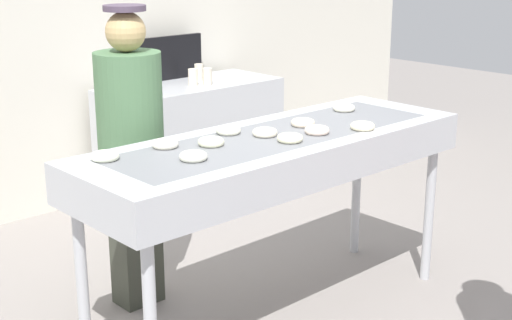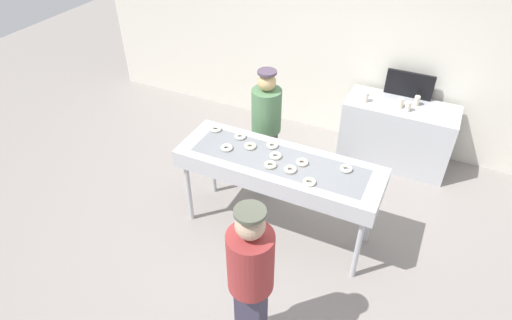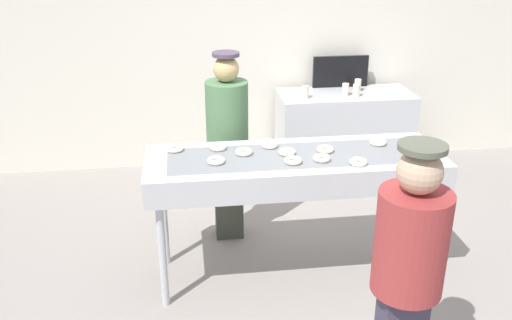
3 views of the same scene
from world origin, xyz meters
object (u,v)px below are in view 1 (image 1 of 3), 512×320
object	(u,v)px
fryer_conveyor	(276,154)
prep_counter	(192,140)
sugar_donut_8	(105,156)
paper_cup_0	(148,85)
paper_cup_1	(207,76)
sugar_donut_5	(363,126)
sugar_donut_6	(344,108)
sugar_donut_2	(228,130)
paper_cup_3	(193,77)
sugar_donut_10	(165,144)
paper_cup_2	(199,72)
sugar_donut_7	(317,130)
worker_baker	(131,139)
sugar_donut_9	(290,138)
sugar_donut_0	(265,132)
sugar_donut_4	(211,142)
sugar_donut_1	(193,156)
sugar_donut_3	(303,123)
menu_display	(169,58)

from	to	relation	value
fryer_conveyor	prep_counter	bearing A→B (deg)	63.95
sugar_donut_8	paper_cup_0	distance (m)	2.10
paper_cup_0	paper_cup_1	bearing A→B (deg)	-0.72
fryer_conveyor	sugar_donut_5	xyz separation A→B (m)	(0.41, -0.22, 0.12)
sugar_donut_6	paper_cup_0	world-z (taller)	sugar_donut_6
sugar_donut_2	sugar_donut_5	world-z (taller)	same
paper_cup_3	sugar_donut_10	bearing A→B (deg)	-131.44
prep_counter	paper_cup_0	world-z (taller)	paper_cup_0
sugar_donut_2	paper_cup_2	size ratio (longest dim) A/B	0.99
sugar_donut_5	sugar_donut_7	size ratio (longest dim) A/B	1.00
worker_baker	paper_cup_0	bearing A→B (deg)	-138.87
sugar_donut_2	sugar_donut_8	bearing A→B (deg)	178.58
sugar_donut_5	sugar_donut_6	world-z (taller)	same
sugar_donut_7	sugar_donut_9	bearing A→B (deg)	-175.47
sugar_donut_6	sugar_donut_7	distance (m)	0.57
paper_cup_2	sugar_donut_0	bearing A→B (deg)	-120.12
fryer_conveyor	worker_baker	xyz separation A→B (m)	(-0.44, 0.66, 0.03)
fryer_conveyor	worker_baker	bearing A→B (deg)	123.98
fryer_conveyor	sugar_donut_0	size ratio (longest dim) A/B	17.07
sugar_donut_9	sugar_donut_4	bearing A→B (deg)	147.87
paper_cup_2	fryer_conveyor	bearing A→B (deg)	-118.59
sugar_donut_0	paper_cup_3	size ratio (longest dim) A/B	0.99
paper_cup_3	paper_cup_2	bearing A→B (deg)	40.12
sugar_donut_2	sugar_donut_6	world-z (taller)	same
paper_cup_0	fryer_conveyor	bearing A→B (deg)	-104.52
sugar_donut_1	sugar_donut_8	distance (m)	0.40
sugar_donut_5	sugar_donut_9	bearing A→B (deg)	169.40
sugar_donut_5	paper_cup_1	bearing A→B (deg)	73.44
paper_cup_0	sugar_donut_1	bearing A→B (deg)	-119.33
sugar_donut_8	sugar_donut_6	bearing A→B (deg)	-2.60
sugar_donut_5	sugar_donut_10	world-z (taller)	same
sugar_donut_3	menu_display	size ratio (longest dim) A/B	0.21
sugar_donut_4	sugar_donut_9	xyz separation A→B (m)	(0.33, -0.21, 0.00)
paper_cup_0	sugar_donut_6	bearing A→B (deg)	-82.84
sugar_donut_0	paper_cup_1	distance (m)	2.07
sugar_donut_0	paper_cup_1	xyz separation A→B (m)	(1.07, 1.78, -0.07)
sugar_donut_2	paper_cup_3	xyz separation A→B (m)	(1.07, 1.66, -0.07)
sugar_donut_7	paper_cup_3	distance (m)	2.11
sugar_donut_6	sugar_donut_9	distance (m)	0.77
sugar_donut_1	menu_display	xyz separation A→B (m)	(1.53, 2.26, 0.04)
fryer_conveyor	worker_baker	distance (m)	0.79
fryer_conveyor	sugar_donut_2	xyz separation A→B (m)	(-0.16, 0.19, 0.12)
worker_baker	paper_cup_1	size ratio (longest dim) A/B	12.76
sugar_donut_9	paper_cup_0	size ratio (longest dim) A/B	0.99
sugar_donut_9	sugar_donut_5	bearing A→B (deg)	-10.60
sugar_donut_4	paper_cup_1	bearing A→B (deg)	51.36
sugar_donut_1	sugar_donut_10	size ratio (longest dim) A/B	1.00
worker_baker	sugar_donut_4	bearing A→B (deg)	86.71
sugar_donut_7	sugar_donut_9	world-z (taller)	same
sugar_donut_10	worker_baker	world-z (taller)	worker_baker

